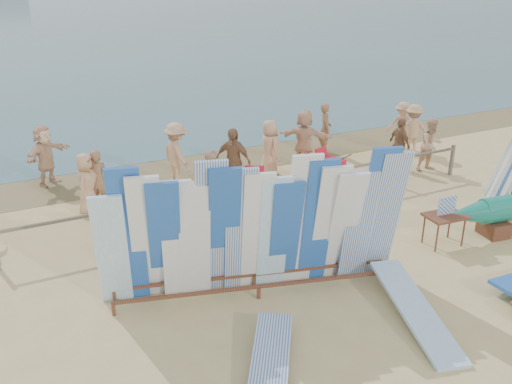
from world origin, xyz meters
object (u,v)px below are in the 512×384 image
main_surfboard_rack (257,232)px  beachgoer_extra_0 (402,125)px  stroller (329,172)px  beachgoer_1 (98,181)px  beachgoer_9 (413,129)px  beachgoer_11 (45,155)px  beachgoer_2 (210,183)px  beachgoer_0 (87,184)px  beachgoer_4 (233,161)px  beachgoer_5 (304,138)px  beachgoer_10 (400,144)px  beachgoer_8 (431,145)px  beach_chair_left (254,189)px  beach_chair_right (308,178)px  beachgoer_3 (177,155)px  flat_board_b (414,318)px  beachgoer_7 (325,128)px  vendor_table (444,229)px  beachgoer_6 (270,148)px

main_surfboard_rack → beachgoer_extra_0: size_ratio=3.47×
stroller → beachgoer_1: bearing=148.6°
beachgoer_9 → beachgoer_11: (-10.82, 2.38, 0.03)m
beachgoer_2 → beachgoer_9: bearing=179.5°
beachgoer_0 → beachgoer_4: 3.70m
beachgoer_5 → beachgoer_9: bearing=-142.4°
beachgoer_9 → beachgoer_0: (-10.19, -0.13, -0.04)m
stroller → beachgoer_10: (2.65, 0.30, 0.35)m
beachgoer_8 → beach_chair_left: bearing=178.8°
beach_chair_right → beachgoer_10: bearing=-15.1°
stroller → beachgoer_2: 3.58m
beachgoer_extra_0 → stroller: bearing=-99.0°
beachgoer_3 → beachgoer_9: 7.68m
flat_board_b → beachgoer_5: bearing=88.4°
flat_board_b → beachgoer_0: 8.02m
beachgoer_2 → beachgoer_7: 5.83m
beachgoer_extra_0 → beachgoer_0: (-10.26, -0.74, -0.01)m
beachgoer_2 → beachgoer_10: size_ratio=1.04×
beachgoer_10 → beachgoer_1: (-8.56, 0.91, 0.01)m
vendor_table → beach_chair_left: (-2.45, 4.18, -0.14)m
beachgoer_9 → beachgoer_11: beachgoer_11 is taller
beach_chair_right → beachgoer_3: (-3.11, 1.69, 0.63)m
beachgoer_extra_0 → beachgoer_6: bearing=-120.2°
stroller → beach_chair_left: bearing=153.5°
beachgoer_2 → beachgoer_11: size_ratio=0.96×
beachgoer_extra_0 → beachgoer_11: bearing=-132.8°
flat_board_b → beachgoer_4: (-0.39, 6.56, 0.88)m
main_surfboard_rack → beachgoer_9: main_surfboard_rack is taller
beachgoer_extra_0 → beachgoer_2: (-7.64, -2.06, 0.02)m
beachgoer_3 → beachgoer_1: bearing=97.7°
beachgoer_9 → beachgoer_0: bearing=36.3°
vendor_table → beach_chair_left: size_ratio=1.40×
stroller → beachgoer_5: beachgoer_5 is taller
beachgoer_6 → beachgoer_2: bearing=123.2°
vendor_table → beachgoer_9: beachgoer_9 is taller
flat_board_b → beach_chair_right: beach_chair_right is taller
flat_board_b → beachgoer_extra_0: bearing=66.7°
beachgoer_9 → beachgoer_7: bearing=6.9°
main_surfboard_rack → beachgoer_0: bearing=127.5°
beachgoer_0 → beachgoer_7: 7.88m
main_surfboard_rack → beachgoer_5: main_surfboard_rack is taller
beachgoer_extra_0 → beachgoer_5: size_ratio=0.89×
beachgoer_11 → beachgoer_6: 6.16m
flat_board_b → beachgoer_3: beachgoer_3 is taller
beachgoer_11 → beachgoer_7: size_ratio=1.04×
beachgoer_2 → beachgoer_7: size_ratio=0.99×
beachgoer_1 → vendor_table: bearing=164.1°
main_surfboard_rack → beachgoer_8: size_ratio=3.45×
beachgoer_extra_0 → beachgoer_2: size_ratio=0.97×
beachgoer_extra_0 → beachgoer_7: beachgoer_7 is taller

